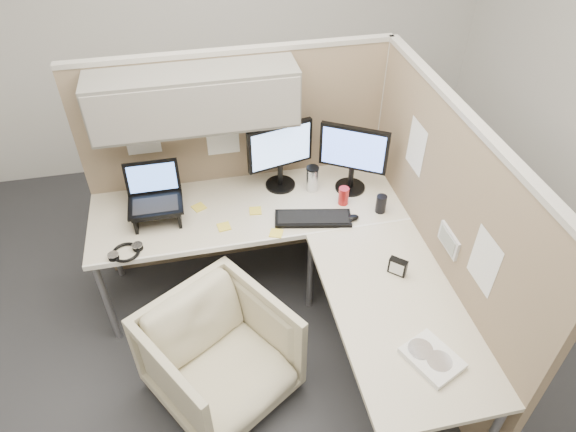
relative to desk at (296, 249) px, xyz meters
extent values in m
plane|color=#2A2A2D|center=(-0.12, -0.13, -0.69)|extent=(4.50, 4.50, 0.00)
cube|color=#8E785D|center=(-0.22, 0.77, 0.11)|extent=(2.00, 0.05, 1.60)
cube|color=#A8A399|center=(-0.22, 0.77, 0.93)|extent=(2.00, 0.06, 0.03)
cube|color=slate|center=(-0.47, 0.62, 0.73)|extent=(1.20, 0.34, 0.34)
cube|color=gray|center=(-0.47, 0.45, 0.73)|extent=(1.18, 0.01, 0.30)
plane|color=white|center=(-0.82, 0.75, 0.46)|extent=(0.26, 0.00, 0.26)
plane|color=white|center=(-0.32, 0.75, 0.39)|extent=(0.26, 0.00, 0.26)
cube|color=#8E785D|center=(0.78, -0.23, 0.11)|extent=(0.05, 2.00, 1.60)
cube|color=#A8A399|center=(0.78, -0.23, 0.93)|extent=(0.06, 2.00, 0.03)
cube|color=#A8A399|center=(0.78, 0.77, 0.11)|extent=(0.06, 0.06, 1.60)
cube|color=silver|center=(0.75, -0.38, 0.27)|extent=(0.02, 0.20, 0.12)
cube|color=gray|center=(0.73, -0.38, 0.27)|extent=(0.00, 0.16, 0.09)
plane|color=white|center=(0.75, 0.17, 0.51)|extent=(0.00, 0.26, 0.26)
plane|color=white|center=(0.75, -0.68, 0.41)|extent=(0.00, 0.26, 0.26)
cube|color=beige|center=(-0.22, 0.41, 0.03)|extent=(2.00, 0.68, 0.03)
cube|color=beige|center=(0.41, -0.58, 0.03)|extent=(0.68, 1.30, 0.03)
cube|color=white|center=(-0.22, 0.07, 0.03)|extent=(2.00, 0.02, 0.03)
cylinder|color=gray|center=(-1.17, 0.12, -0.34)|extent=(0.04, 0.04, 0.70)
cylinder|color=gray|center=(-1.17, 0.70, -0.34)|extent=(0.04, 0.04, 0.70)
cylinder|color=gray|center=(0.13, 0.12, -0.34)|extent=(0.04, 0.04, 0.70)
imported|color=beige|center=(-0.53, -0.40, -0.32)|extent=(0.95, 0.93, 0.73)
cylinder|color=black|center=(0.02, 0.58, 0.05)|extent=(0.20, 0.20, 0.02)
cylinder|color=black|center=(0.02, 0.58, 0.13)|extent=(0.04, 0.04, 0.15)
cube|color=black|center=(0.02, 0.58, 0.36)|extent=(0.44, 0.14, 0.30)
cube|color=#8CB4F3|center=(0.03, 0.56, 0.36)|extent=(0.39, 0.10, 0.26)
cylinder|color=black|center=(0.47, 0.46, 0.05)|extent=(0.20, 0.20, 0.02)
cylinder|color=black|center=(0.47, 0.46, 0.13)|extent=(0.04, 0.04, 0.15)
cube|color=black|center=(0.47, 0.46, 0.36)|extent=(0.39, 0.26, 0.30)
cube|color=#5C83FB|center=(0.46, 0.44, 0.36)|extent=(0.34, 0.21, 0.26)
cube|color=black|center=(-0.79, 0.39, 0.15)|extent=(0.29, 0.23, 0.01)
cube|color=black|center=(-0.92, 0.39, 0.10)|extent=(0.02, 0.21, 0.12)
cube|color=black|center=(-0.66, 0.39, 0.10)|extent=(0.02, 0.21, 0.12)
cube|color=black|center=(-0.79, 0.39, 0.17)|extent=(0.33, 0.23, 0.02)
cube|color=black|center=(-0.79, 0.53, 0.28)|extent=(0.33, 0.06, 0.21)
cube|color=#598CF2|center=(-0.79, 0.52, 0.28)|extent=(0.29, 0.04, 0.17)
cube|color=black|center=(0.15, 0.19, 0.05)|extent=(0.49, 0.25, 0.02)
ellipsoid|color=black|center=(0.39, 0.14, 0.06)|extent=(0.09, 0.06, 0.03)
cylinder|color=silver|center=(0.22, 0.50, 0.13)|extent=(0.08, 0.08, 0.17)
cylinder|color=black|center=(0.22, 0.50, 0.22)|extent=(0.08, 0.08, 0.01)
cylinder|color=black|center=(0.59, 0.18, 0.10)|extent=(0.07, 0.07, 0.12)
cylinder|color=#B21E1E|center=(0.38, 0.31, 0.10)|extent=(0.07, 0.07, 0.12)
cube|color=yellow|center=(-0.54, 0.46, 0.05)|extent=(0.10, 0.10, 0.01)
cube|color=yellow|center=(-0.19, 0.35, 0.05)|extent=(0.08, 0.08, 0.01)
cube|color=yellow|center=(-0.10, 0.11, 0.05)|extent=(0.10, 0.10, 0.01)
cube|color=yellow|center=(-0.40, 0.24, 0.05)|extent=(0.09, 0.09, 0.01)
torus|color=black|center=(-0.98, 0.13, 0.05)|extent=(0.21, 0.21, 0.02)
cylinder|color=black|center=(-1.05, 0.10, 0.06)|extent=(0.06, 0.06, 0.03)
cylinder|color=black|center=(-0.92, 0.15, 0.06)|extent=(0.06, 0.06, 0.03)
cube|color=white|center=(0.45, -0.91, 0.06)|extent=(0.29, 0.32, 0.03)
cylinder|color=silver|center=(0.47, -0.94, 0.07)|extent=(0.12, 0.12, 0.00)
cylinder|color=silver|center=(0.41, -0.86, 0.08)|extent=(0.12, 0.12, 0.00)
cube|color=black|center=(0.49, -0.34, 0.09)|extent=(0.10, 0.10, 0.10)
cube|color=white|center=(0.48, -0.36, 0.09)|extent=(0.06, 0.06, 0.08)
camera|label=1|loc=(-0.51, -2.14, 2.14)|focal=32.00mm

